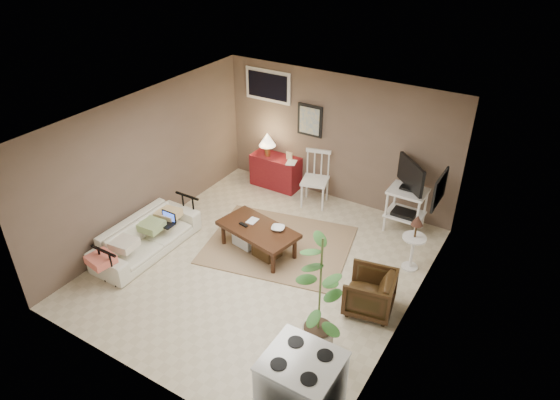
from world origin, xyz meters
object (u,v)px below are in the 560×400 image
Objects in this scene: potted_plant at (320,293)px; stove at (301,393)px; armchair at (370,291)px; sofa at (146,232)px; coffee_table at (258,237)px; spindle_chair at (315,181)px; red_console at (275,168)px; side_table at (415,236)px; tv_stand at (407,195)px.

stove is at bearing -72.03° from potted_plant.
sofa is at bearing -91.13° from armchair.
coffee_table is 1.36× the size of spindle_chair.
stove is (3.64, -1.44, 0.13)m from sofa.
sofa is at bearing 158.40° from stove.
potted_plant is (2.69, -3.31, 0.54)m from red_console.
coffee_table is 0.75× the size of sofa.
potted_plant is at bearing -61.43° from spindle_chair.
coffee_table is at bearing -59.33° from sofa.
red_console reaches higher than sofa.
side_table is 2.26m from potted_plant.
armchair is at bearing -80.62° from sofa.
sofa is 1.41× the size of tv_stand.
armchair is (0.26, -2.14, -0.36)m from tv_stand.
tv_stand reaches higher than side_table.
coffee_table is 1.78m from sofa.
stove is at bearing -92.37° from side_table.
tv_stand is 3.15m from potted_plant.
spindle_chair is 1.73m from tv_stand.
spindle_chair reaches higher than sofa.
stove is (2.04, -4.16, 0.01)m from spindle_chair.
side_table reaches higher than sofa.
armchair is (3.58, 0.59, -0.03)m from sofa.
red_console is 1.16× the size of side_table.
sofa is 3.92m from stove.
side_table is 0.96× the size of stove.
sofa is (-1.53, -0.91, 0.09)m from coffee_table.
red_console is at bearing -11.97° from sofa.
red_console reaches higher than stove.
sofa is at bearing -120.49° from spindle_chair.
potted_plant reaches higher than sofa.
spindle_chair is 1.03× the size of stove.
stove is at bearing -48.11° from coffee_table.
side_table is 1.24m from armchair.
sofa is 3.16m from spindle_chair.
sofa is 1.86× the size of stove.
coffee_table is 1.25× the size of red_console.
tv_stand reaches higher than red_console.
potted_plant is at bearing -90.30° from tv_stand.
tv_stand is 1.99× the size of armchair.
stove is at bearing -111.60° from sofa.
spindle_chair is at bearing 156.65° from side_table.
spindle_chair reaches higher than side_table.
armchair is 2.04m from stove.
potted_plant is (-0.02, -3.14, 0.23)m from tv_stand.
spindle_chair is 2.37m from side_table.
tv_stand is 1.32× the size of stove.
sofa is 4.31m from tv_stand.
stove reaches higher than armchair.
armchair is (2.04, -0.32, 0.06)m from coffee_table.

